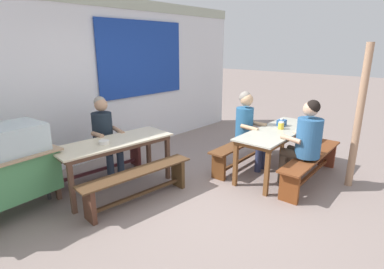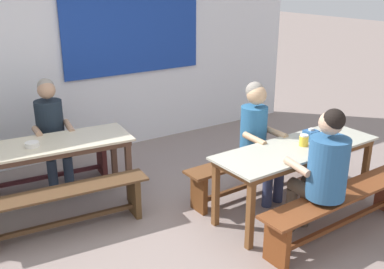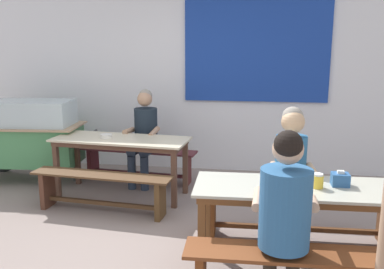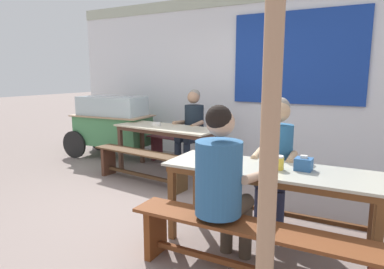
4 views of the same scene
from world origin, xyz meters
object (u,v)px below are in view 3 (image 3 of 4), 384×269
object	(u,v)px
bench_far_front	(102,187)
tissue_box	(340,179)
condiment_jar	(318,181)
person_center_facing	(144,131)
bench_far_back	(139,161)
soup_bowl	(106,136)
person_right_near_table	(292,167)
dining_table_far	(121,144)
person_near_front	(285,208)
dining_table_near	(308,195)
bench_near_back	(297,209)
food_cart	(28,135)

from	to	relation	value
bench_far_front	tissue_box	distance (m)	2.62
condiment_jar	person_center_facing	bearing A→B (deg)	134.70
bench_far_back	soup_bowl	distance (m)	0.80
person_center_facing	condiment_jar	xyz separation A→B (m)	(2.00, -2.02, 0.07)
tissue_box	condiment_jar	xyz separation A→B (m)	(-0.19, -0.08, 0.00)
bench_far_back	bench_far_front	distance (m)	1.16
person_center_facing	person_right_near_table	size ratio (longest dim) A/B	0.98
bench_far_front	tissue_box	size ratio (longest dim) A/B	11.88
bench_far_back	person_center_facing	xyz separation A→B (m)	(0.12, -0.08, 0.44)
bench_far_front	condiment_jar	world-z (taller)	condiment_jar
bench_far_back	person_right_near_table	world-z (taller)	person_right_near_table
dining_table_far	soup_bowl	world-z (taller)	soup_bowl
person_center_facing	soup_bowl	size ratio (longest dim) A/B	9.16
bench_far_front	condiment_jar	xyz separation A→B (m)	(2.23, -0.95, 0.51)
person_right_near_table	tissue_box	size ratio (longest dim) A/B	9.45
bench_far_back	soup_bowl	bearing A→B (deg)	-111.44
soup_bowl	person_near_front	bearing A→B (deg)	-44.46
person_near_front	dining_table_far	bearing A→B (deg)	132.60
tissue_box	person_right_near_table	bearing A→B (deg)	128.95
dining_table_near	condiment_jar	bearing A→B (deg)	-11.98
dining_table_near	person_center_facing	world-z (taller)	person_center_facing
dining_table_near	bench_far_back	size ratio (longest dim) A/B	1.13
bench_near_back	person_right_near_table	size ratio (longest dim) A/B	1.44
dining_table_near	bench_far_back	distance (m)	2.95
bench_near_back	food_cart	distance (m)	3.81
condiment_jar	soup_bowl	world-z (taller)	condiment_jar
dining_table_near	person_right_near_table	distance (m)	0.52
food_cart	bench_far_back	bearing A→B (deg)	7.67
bench_far_back	tissue_box	xyz separation A→B (m)	(2.31, -2.02, 0.51)
bench_near_back	tissue_box	size ratio (longest dim) A/B	13.59
person_near_front	dining_table_near	bearing A→B (deg)	67.16
person_right_near_table	bench_far_front	bearing A→B (deg)	168.40
food_cart	condiment_jar	bearing A→B (deg)	-27.47
person_near_front	soup_bowl	bearing A→B (deg)	135.54
bench_far_back	tissue_box	bearing A→B (deg)	-41.13
dining_table_near	tissue_box	bearing A→B (deg)	14.66
dining_table_near	person_center_facing	size ratio (longest dim) A/B	1.45
dining_table_far	bench_near_back	size ratio (longest dim) A/B	0.92
bench_far_back	bench_near_back	world-z (taller)	same
bench_far_back	person_near_front	distance (m)	3.23
food_cart	condiment_jar	world-z (taller)	food_cart
bench_far_front	food_cart	distance (m)	1.75
dining_table_far	food_cart	xyz separation A→B (m)	(-1.48, 0.37, -0.00)
dining_table_far	tissue_box	xyz separation A→B (m)	(2.37, -1.44, 0.13)
dining_table_near	condiment_jar	size ratio (longest dim) A/B	15.66
person_near_front	bench_far_front	bearing A→B (deg)	142.82
bench_far_front	bench_near_back	size ratio (longest dim) A/B	0.87
person_center_facing	bench_far_front	bearing A→B (deg)	-101.77
bench_near_back	person_center_facing	world-z (taller)	person_center_facing
person_near_front	condiment_jar	bearing A→B (deg)	60.54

